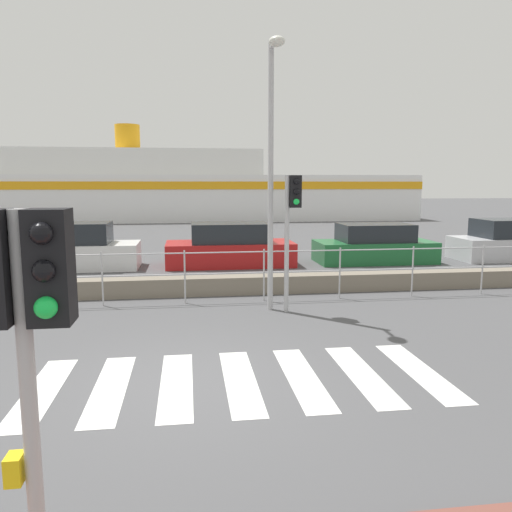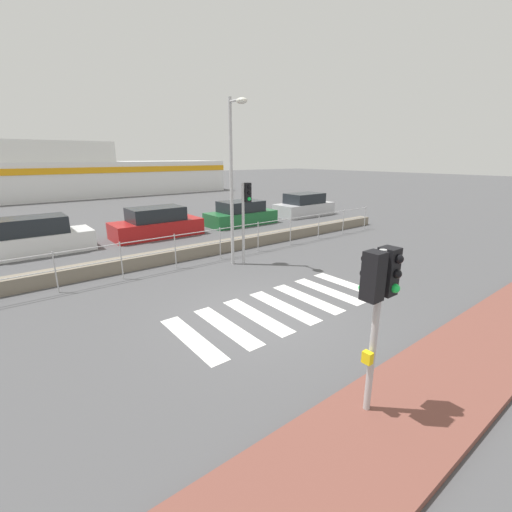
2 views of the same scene
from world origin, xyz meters
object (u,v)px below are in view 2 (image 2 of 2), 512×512
Objects in this scene: ferry_boat at (38,175)px; traffic_light_far at (246,205)px; streetlamp at (234,165)px; traffic_light_near at (379,290)px; parked_car_red at (157,224)px; parked_car_white at (30,239)px; parked_car_green at (241,214)px; parked_car_silver at (304,206)px.

traffic_light_far is at bearing -83.59° from ferry_boat.
streetlamp is at bearing -84.42° from ferry_boat.
streetlamp reaches higher than traffic_light_near.
parked_car_red is at bearing 80.20° from traffic_light_near.
traffic_light_far is 28.16m from ferry_boat.
parked_car_white is 10.48m from parked_car_green.
traffic_light_near is 0.90× the size of traffic_light_far.
parked_car_red is (-0.37, 6.31, -2.93)m from streetlamp.
ferry_boat reaches higher than parked_car_white.
ferry_boat is 21.84m from parked_car_white.
parked_car_white is 1.10× the size of parked_car_green.
parked_car_silver is at bearing 0.00° from parked_car_red.
parked_car_red is (5.32, 0.00, -0.03)m from parked_car_white.
parked_car_green is (4.78, 6.31, -2.97)m from streetlamp.
traffic_light_near is at bearing -78.01° from parked_car_white.
streetlamp is 6.97m from parked_car_red.
parked_car_silver is (9.61, 6.40, -1.54)m from traffic_light_far.
parked_car_green is at bearing 55.75° from traffic_light_far.
ferry_boat is at bearing 95.58° from streetlamp.
parked_car_green is (7.54, 13.82, -1.48)m from traffic_light_near.
parked_car_green is at bearing 52.87° from streetlamp.
parked_car_silver is (12.80, 13.82, -1.43)m from traffic_light_near.
parked_car_silver is at bearing -0.00° from parked_car_green.
parked_car_red is at bearing 97.08° from traffic_light_far.
parked_car_silver is at bearing -59.41° from ferry_boat.
traffic_light_far reaches higher than parked_car_white.
traffic_light_near is at bearing -113.20° from traffic_light_far.
traffic_light_near reaches higher than parked_car_silver.
parked_car_red reaches higher than parked_car_green.
streetlamp is 28.06m from ferry_boat.
ferry_boat reaches higher than parked_car_green.
parked_car_red is 1.04× the size of parked_car_green.
parked_car_red is at bearing 180.00° from parked_car_silver.
streetlamp is 12.21m from parked_car_silver.
traffic_light_near is 8.08m from traffic_light_far.
ferry_boat is at bearing 109.17° from parked_car_green.
streetlamp is at bearing -86.62° from parked_car_red.
ferry_boat is (-2.72, 27.89, -1.32)m from streetlamp.
streetlamp is (2.76, 7.51, 1.49)m from traffic_light_near.
traffic_light_far is 0.71× the size of parked_car_green.
parked_car_red is 1.04× the size of parked_car_silver.
traffic_light_near reaches higher than parked_car_white.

